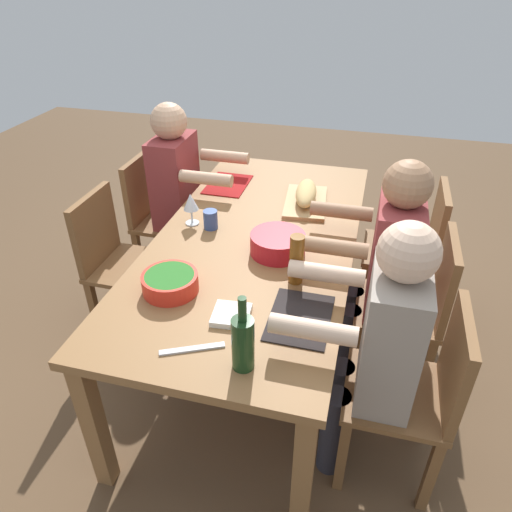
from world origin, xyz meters
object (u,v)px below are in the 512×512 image
object	(u,v)px
wine_bottle	(243,342)
cup_near_center	(211,220)
chair_near_left	(158,213)
diner_near_left	(182,186)
napkin_stack	(231,315)
dining_table	(256,250)
chair_far_right	(419,390)
cutting_board	(306,202)
bread_loaf	(306,193)
beer_bottle	(296,260)
chair_far_center	(416,304)
diner_far_right	(378,340)
chair_near_center	(117,258)
serving_bowl_greens	(170,282)
chair_far_left	(414,247)
serving_bowl_fruit	(278,242)
wine_glass	(191,203)
diner_far_center	(384,262)

from	to	relation	value
wine_bottle	cup_near_center	bearing A→B (deg)	-154.19
chair_near_left	diner_near_left	distance (m)	0.28
chair_near_left	napkin_stack	world-z (taller)	chair_near_left
dining_table	chair_far_right	bearing A→B (deg)	55.80
diner_near_left	cutting_board	size ratio (longest dim) A/B	3.00
chair_near_left	cutting_board	world-z (taller)	chair_near_left
chair_near_left	bread_loaf	xyz separation A→B (m)	(0.13, 0.97, 0.32)
diner_near_left	beer_bottle	bearing A→B (deg)	45.45
chair_far_center	cutting_board	xyz separation A→B (m)	(-0.41, -0.62, 0.27)
diner_far_right	chair_near_center	world-z (taller)	diner_far_right
chair_far_right	serving_bowl_greens	world-z (taller)	chair_far_right
chair_far_left	diner_far_right	bearing A→B (deg)	-9.62
bread_loaf	cutting_board	bearing A→B (deg)	0.00
serving_bowl_greens	serving_bowl_fruit	distance (m)	0.53
dining_table	napkin_stack	distance (m)	0.61
diner_near_left	wine_glass	world-z (taller)	diner_near_left
chair_far_right	wine_bottle	distance (m)	0.78
dining_table	diner_far_center	bearing A→B (deg)	90.00
serving_bowl_greens	bread_loaf	distance (m)	1.00
chair_far_center	napkin_stack	size ratio (longest dim) A/B	6.07
serving_bowl_fruit	chair_far_right	bearing A→B (deg)	57.02
diner_far_right	wine_glass	world-z (taller)	diner_far_right
diner_near_left	dining_table	bearing A→B (deg)	48.55
diner_far_right	chair_near_left	bearing A→B (deg)	-127.53
diner_far_center	bread_loaf	bearing A→B (deg)	-133.27
wine_bottle	beer_bottle	distance (m)	0.53
dining_table	chair_far_right	size ratio (longest dim) A/B	2.32
chair_near_left	wine_bottle	distance (m)	1.72
chair_far_right	cup_near_center	bearing A→B (deg)	-118.75
serving_bowl_fruit	bread_loaf	distance (m)	0.53
diner_far_center	dining_table	bearing A→B (deg)	-90.00
chair_far_center	serving_bowl_fruit	size ratio (longest dim) A/B	3.36
dining_table	serving_bowl_fruit	bearing A→B (deg)	50.11
diner_near_left	cutting_board	world-z (taller)	diner_near_left
serving_bowl_fruit	beer_bottle	distance (m)	0.24
bread_loaf	chair_near_left	bearing A→B (deg)	-97.46
diner_far_center	serving_bowl_greens	bearing A→B (deg)	-59.18
diner_far_center	chair_far_right	xyz separation A→B (m)	(0.54, 0.18, -0.21)
cutting_board	chair_far_left	bearing A→B (deg)	101.50
chair_far_right	cutting_board	xyz separation A→B (m)	(-0.96, -0.62, 0.27)
chair_near_left	serving_bowl_greens	world-z (taller)	chair_near_left
wine_glass	napkin_stack	distance (m)	0.78
cutting_board	bread_loaf	bearing A→B (deg)	0.00
cutting_board	napkin_stack	xyz separation A→B (m)	(1.02, -0.11, 0.00)
serving_bowl_fruit	napkin_stack	size ratio (longest dim) A/B	1.81
chair_far_right	cup_near_center	distance (m)	1.22
cutting_board	serving_bowl_fruit	bearing A→B (deg)	-4.52
chair_near_center	beer_bottle	bearing A→B (deg)	73.49
dining_table	wine_glass	bearing A→B (deg)	-97.94
dining_table	serving_bowl_fruit	xyz separation A→B (m)	(0.11, 0.13, 0.13)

